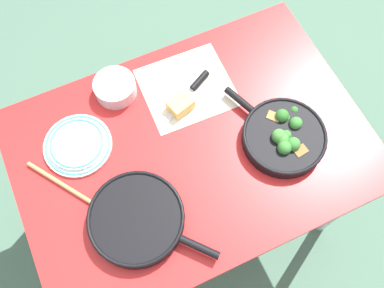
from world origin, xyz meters
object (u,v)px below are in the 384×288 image
(skillet_eggs, at_px, (137,219))
(dinner_plate_stack, at_px, (77,145))
(prep_bowl_steel, at_px, (115,88))
(grater_knife, at_px, (193,89))
(wooden_spoon, at_px, (90,202))
(cheese_block, at_px, (180,105))
(skillet_broccoli, at_px, (283,136))

(skillet_eggs, distance_m, dinner_plate_stack, 0.33)
(dinner_plate_stack, bearing_deg, prep_bowl_steel, -143.25)
(dinner_plate_stack, bearing_deg, grater_knife, -175.28)
(prep_bowl_steel, bearing_deg, skillet_eggs, 77.36)
(wooden_spoon, bearing_deg, cheese_block, 81.34)
(cheese_block, xyz_separation_m, prep_bowl_steel, (0.18, -0.15, 0.01))
(skillet_broccoli, distance_m, dinner_plate_stack, 0.67)
(skillet_eggs, height_order, grater_knife, skillet_eggs)
(cheese_block, bearing_deg, skillet_eggs, 47.52)
(dinner_plate_stack, bearing_deg, skillet_broccoli, 157.12)
(skillet_eggs, relative_size, prep_bowl_steel, 2.49)
(skillet_eggs, xyz_separation_m, wooden_spoon, (0.11, -0.12, -0.02))
(grater_knife, relative_size, prep_bowl_steel, 1.52)
(wooden_spoon, distance_m, dinner_plate_stack, 0.20)
(wooden_spoon, distance_m, grater_knife, 0.52)
(skillet_eggs, distance_m, grater_knife, 0.50)
(dinner_plate_stack, height_order, prep_bowl_steel, prep_bowl_steel)
(skillet_broccoli, xyz_separation_m, skillet_eggs, (0.54, 0.05, -0.00))
(skillet_eggs, xyz_separation_m, cheese_block, (-0.28, -0.31, -0.00))
(cheese_block, bearing_deg, prep_bowl_steel, -40.45)
(skillet_eggs, bearing_deg, cheese_block, 96.76)
(skillet_eggs, bearing_deg, skillet_broccoli, 55.00)
(dinner_plate_stack, xyz_separation_m, prep_bowl_steel, (-0.19, -0.14, 0.02))
(skillet_broccoli, distance_m, skillet_eggs, 0.54)
(skillet_eggs, relative_size, dinner_plate_stack, 1.59)
(skillet_broccoli, bearing_deg, skillet_eggs, 75.02)
(skillet_broccoli, height_order, wooden_spoon, skillet_broccoli)
(prep_bowl_steel, bearing_deg, wooden_spoon, 57.62)
(cheese_block, distance_m, prep_bowl_steel, 0.23)
(wooden_spoon, distance_m, cheese_block, 0.43)
(skillet_eggs, distance_m, wooden_spoon, 0.16)
(grater_knife, bearing_deg, wooden_spoon, -0.83)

